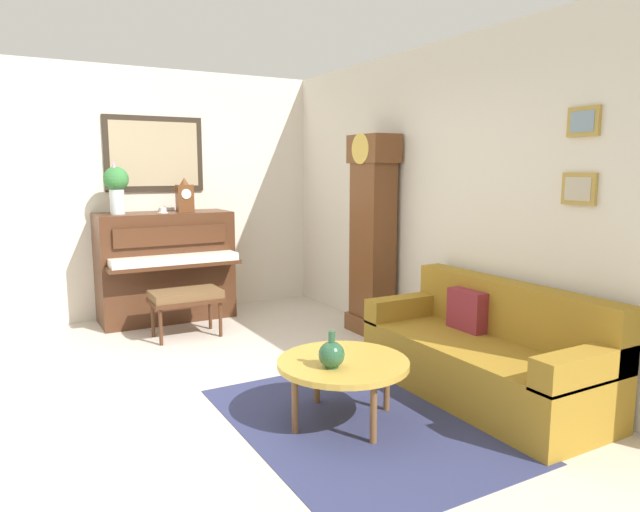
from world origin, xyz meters
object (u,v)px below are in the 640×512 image
mantel_clock (185,196)px  flower_vase (116,184)px  piano (166,266)px  piano_bench (186,297)px  teacup (163,211)px  couch (486,355)px  coffee_table (343,365)px  green_jug (332,354)px  grandfather_clock (372,240)px

mantel_clock → flower_vase: flower_vase is taller
piano → piano_bench: 0.82m
mantel_clock → teacup: bearing=-73.0°
piano → teacup: size_ratio=12.41×
piano → mantel_clock: (0.00, 0.24, 0.77)m
piano_bench → couch: bearing=30.5°
coffee_table → teacup: 3.28m
mantel_clock → green_jug: mantel_clock is taller
mantel_clock → green_jug: 3.43m
grandfather_clock → flower_vase: grandfather_clock is taller
coffee_table → teacup: (-3.15, -0.37, 0.83)m
grandfather_clock → coffee_table: (1.67, -1.37, -0.57)m
piano_bench → flower_vase: flower_vase is taller
grandfather_clock → coffee_table: bearing=-39.4°
flower_vase → piano: bearing=90.2°
flower_vase → green_jug: flower_vase is taller
piano → coffee_table: size_ratio=1.64×
grandfather_clock → flower_vase: (-1.56, -2.20, 0.56)m
piano_bench → coffee_table: 2.47m
coffee_table → green_jug: 0.20m
coffee_table → green_jug: green_jug is taller
coffee_table → green_jug: bearing=-59.2°
mantel_clock → piano: bearing=-90.5°
coffee_table → mantel_clock: mantel_clock is taller
couch → flower_vase: flower_vase is taller
couch → flower_vase: (-3.37, -1.99, 1.21)m
coffee_table → piano: bearing=-174.0°
coffee_table → flower_vase: bearing=-165.7°
piano → grandfather_clock: (1.56, 1.71, 0.35)m
green_jug → piano: bearing=-176.5°
piano → flower_vase: size_ratio=2.48×
piano_bench → coffee_table: size_ratio=0.80×
piano → couch: bearing=24.1°
piano_bench → grandfather_clock: size_ratio=0.34×
piano_bench → green_jug: size_ratio=2.92×
mantel_clock → flower_vase: 0.74m
coffee_table → flower_vase: flower_vase is taller
grandfather_clock → couch: grandfather_clock is taller
grandfather_clock → teacup: (-1.48, -1.74, 0.27)m
piano → grandfather_clock: size_ratio=0.71×
grandfather_clock → green_jug: 2.36m
couch → coffee_table: bearing=-96.4°
piano_bench → couch: (2.58, 1.52, -0.09)m
grandfather_clock → green_jug: size_ratio=8.46×
grandfather_clock → mantel_clock: grandfather_clock is taller
piano_bench → green_jug: (2.53, 0.21, 0.11)m
mantel_clock → teacup: 0.32m
grandfather_clock → mantel_clock: 2.19m
grandfather_clock → green_jug: bearing=-40.7°
flower_vase → mantel_clock: bearing=90.0°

